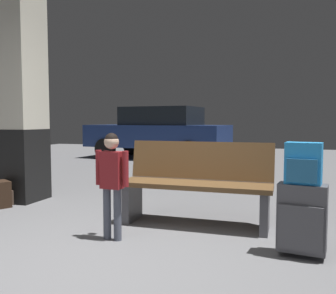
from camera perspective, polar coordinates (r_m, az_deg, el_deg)
The scene contains 8 objects.
ground_plane at distance 6.53m, azimuth 5.18°, elevation -6.22°, with size 18.00×18.00×0.10m, color slate.
structural_pillar at distance 5.54m, azimuth -22.02°, elevation 6.97°, with size 0.57×0.57×2.87m.
bench at distance 3.99m, azimuth 4.46°, elevation -5.68°, with size 1.60×0.53×0.89m.
suitcase at distance 3.26m, azimuth 20.04°, elevation -10.34°, with size 0.41×0.28×0.60m.
backpack_bright at distance 3.18m, azimuth 20.23°, elevation -2.45°, with size 0.30×0.23×0.34m.
child at distance 3.47m, azimuth -8.70°, elevation -4.22°, with size 0.34×0.21×1.01m.
backpack_dark_floor at distance 5.28m, azimuth -24.27°, elevation -6.66°, with size 0.32×0.29×0.34m.
parked_car_far at distance 10.82m, azimuth -1.46°, elevation 2.45°, with size 4.26×2.13×1.51m.
Camera 1 is at (1.39, -2.27, 1.12)m, focal length 39.34 mm.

